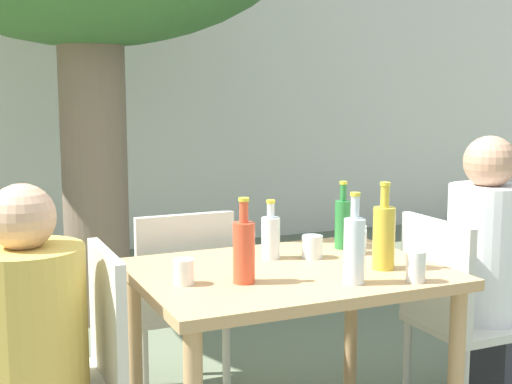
{
  "coord_description": "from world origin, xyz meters",
  "views": [
    {
      "loc": [
        -1.16,
        -2.32,
        1.44
      ],
      "look_at": [
        0.0,
        0.3,
        1.02
      ],
      "focal_mm": 50.0,
      "sensor_mm": 36.0,
      "label": 1
    }
  ],
  "objects_px": {
    "dining_table_front": "(288,295)",
    "person_seated_1": "(499,291)",
    "drinking_glass_2": "(416,267)",
    "person_seated_0": "(1,378)",
    "drinking_glass_3": "(358,236)",
    "patio_chair_2": "(178,296)",
    "soda_bottle_1": "(244,250)",
    "water_bottle_2": "(271,236)",
    "drinking_glass_4": "(184,272)",
    "green_bottle_4": "(343,223)",
    "drinking_glass_1": "(312,247)",
    "patio_chair_1": "(456,308)",
    "water_bottle_0": "(354,248)",
    "patio_chair_0": "(75,367)",
    "drinking_glass_0": "(357,242)",
    "oil_cruet_3": "(384,236)"
  },
  "relations": [
    {
      "from": "person_seated_1",
      "to": "water_bottle_2",
      "type": "distance_m",
      "value": 1.08
    },
    {
      "from": "person_seated_0",
      "to": "drinking_glass_4",
      "type": "relative_size",
      "value": 12.85
    },
    {
      "from": "soda_bottle_1",
      "to": "drinking_glass_3",
      "type": "height_order",
      "value": "soda_bottle_1"
    },
    {
      "from": "dining_table_front",
      "to": "patio_chair_1",
      "type": "relative_size",
      "value": 1.25
    },
    {
      "from": "patio_chair_2",
      "to": "drinking_glass_0",
      "type": "height_order",
      "value": "patio_chair_2"
    },
    {
      "from": "patio_chair_0",
      "to": "water_bottle_2",
      "type": "distance_m",
      "value": 0.89
    },
    {
      "from": "water_bottle_0",
      "to": "green_bottle_4",
      "type": "height_order",
      "value": "water_bottle_0"
    },
    {
      "from": "drinking_glass_2",
      "to": "dining_table_front",
      "type": "bearing_deg",
      "value": 133.24
    },
    {
      "from": "person_seated_0",
      "to": "patio_chair_1",
      "type": "bearing_deg",
      "value": 90.0
    },
    {
      "from": "water_bottle_2",
      "to": "dining_table_front",
      "type": "bearing_deg",
      "value": -92.29
    },
    {
      "from": "patio_chair_2",
      "to": "drinking_glass_0",
      "type": "bearing_deg",
      "value": 137.03
    },
    {
      "from": "drinking_glass_1",
      "to": "soda_bottle_1",
      "type": "bearing_deg",
      "value": -149.87
    },
    {
      "from": "person_seated_1",
      "to": "water_bottle_0",
      "type": "bearing_deg",
      "value": 106.7
    },
    {
      "from": "drinking_glass_4",
      "to": "drinking_glass_3",
      "type": "bearing_deg",
      "value": 17.91
    },
    {
      "from": "patio_chair_1",
      "to": "dining_table_front",
      "type": "bearing_deg",
      "value": 90.0
    },
    {
      "from": "green_bottle_4",
      "to": "patio_chair_2",
      "type": "bearing_deg",
      "value": 142.98
    },
    {
      "from": "soda_bottle_1",
      "to": "oil_cruet_3",
      "type": "relative_size",
      "value": 0.91
    },
    {
      "from": "green_bottle_4",
      "to": "drinking_glass_1",
      "type": "height_order",
      "value": "green_bottle_4"
    },
    {
      "from": "drinking_glass_2",
      "to": "drinking_glass_3",
      "type": "distance_m",
      "value": 0.59
    },
    {
      "from": "drinking_glass_2",
      "to": "water_bottle_0",
      "type": "bearing_deg",
      "value": 161.26
    },
    {
      "from": "patio_chair_0",
      "to": "drinking_glass_3",
      "type": "distance_m",
      "value": 1.3
    },
    {
      "from": "patio_chair_1",
      "to": "water_bottle_0",
      "type": "distance_m",
      "value": 0.83
    },
    {
      "from": "dining_table_front",
      "to": "drinking_glass_1",
      "type": "bearing_deg",
      "value": 35.41
    },
    {
      "from": "patio_chair_2",
      "to": "oil_cruet_3",
      "type": "distance_m",
      "value": 1.04
    },
    {
      "from": "drinking_glass_4",
      "to": "person_seated_0",
      "type": "bearing_deg",
      "value": 175.47
    },
    {
      "from": "oil_cruet_3",
      "to": "drinking_glass_4",
      "type": "height_order",
      "value": "oil_cruet_3"
    },
    {
      "from": "drinking_glass_1",
      "to": "drinking_glass_2",
      "type": "bearing_deg",
      "value": -70.62
    },
    {
      "from": "dining_table_front",
      "to": "patio_chair_2",
      "type": "xyz_separation_m",
      "value": [
        -0.23,
        0.66,
        -0.15
      ]
    },
    {
      "from": "drinking_glass_1",
      "to": "drinking_glass_0",
      "type": "bearing_deg",
      "value": -2.3
    },
    {
      "from": "dining_table_front",
      "to": "person_seated_1",
      "type": "relative_size",
      "value": 0.91
    },
    {
      "from": "patio_chair_0",
      "to": "drinking_glass_1",
      "type": "relative_size",
      "value": 9.98
    },
    {
      "from": "soda_bottle_1",
      "to": "green_bottle_4",
      "type": "relative_size",
      "value": 1.05
    },
    {
      "from": "person_seated_0",
      "to": "water_bottle_2",
      "type": "bearing_deg",
      "value": 99.44
    },
    {
      "from": "water_bottle_2",
      "to": "drinking_glass_1",
      "type": "relative_size",
      "value": 2.6
    },
    {
      "from": "person_seated_0",
      "to": "drinking_glass_1",
      "type": "relative_size",
      "value": 12.63
    },
    {
      "from": "dining_table_front",
      "to": "soda_bottle_1",
      "type": "bearing_deg",
      "value": -154.02
    },
    {
      "from": "green_bottle_4",
      "to": "drinking_glass_1",
      "type": "distance_m",
      "value": 0.23
    },
    {
      "from": "water_bottle_2",
      "to": "green_bottle_4",
      "type": "distance_m",
      "value": 0.36
    },
    {
      "from": "person_seated_0",
      "to": "drinking_glass_3",
      "type": "bearing_deg",
      "value": 99.05
    },
    {
      "from": "patio_chair_0",
      "to": "person_seated_0",
      "type": "relative_size",
      "value": 0.79
    },
    {
      "from": "person_seated_1",
      "to": "water_bottle_2",
      "type": "bearing_deg",
      "value": 80.42
    },
    {
      "from": "drinking_glass_2",
      "to": "oil_cruet_3",
      "type": "bearing_deg",
      "value": 90.27
    },
    {
      "from": "dining_table_front",
      "to": "person_seated_0",
      "type": "relative_size",
      "value": 0.99
    },
    {
      "from": "patio_chair_0",
      "to": "water_bottle_2",
      "type": "relative_size",
      "value": 3.83
    },
    {
      "from": "patio_chair_2",
      "to": "drinking_glass_4",
      "type": "height_order",
      "value": "patio_chair_2"
    },
    {
      "from": "person_seated_0",
      "to": "person_seated_1",
      "type": "xyz_separation_m",
      "value": [
        2.06,
        0.0,
        0.04
      ]
    },
    {
      "from": "soda_bottle_1",
      "to": "drinking_glass_3",
      "type": "xyz_separation_m",
      "value": [
        0.68,
        0.35,
        -0.07
      ]
    },
    {
      "from": "patio_chair_0",
      "to": "person_seated_1",
      "type": "relative_size",
      "value": 0.73
    },
    {
      "from": "drinking_glass_1",
      "to": "drinking_glass_3",
      "type": "height_order",
      "value": "drinking_glass_1"
    },
    {
      "from": "patio_chair_2",
      "to": "soda_bottle_1",
      "type": "relative_size",
      "value": 3.01
    }
  ]
}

